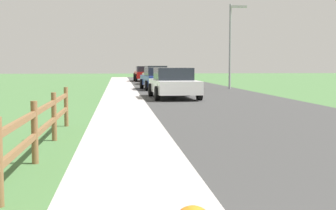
% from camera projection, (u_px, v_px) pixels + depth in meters
% --- Properties ---
extents(ground_plane, '(120.00, 120.00, 0.00)m').
position_uv_depth(ground_plane, '(140.00, 94.00, 25.89)').
color(ground_plane, '#45703D').
extents(road_asphalt, '(7.00, 66.00, 0.01)m').
position_uv_depth(road_asphalt, '(196.00, 92.00, 28.25)').
color(road_asphalt, '#3B3B3B').
rests_on(road_asphalt, ground).
extents(curb_concrete, '(6.00, 66.00, 0.01)m').
position_uv_depth(curb_concrete, '(87.00, 92.00, 27.55)').
color(curb_concrete, '#ADA7A6').
rests_on(curb_concrete, ground).
extents(grass_verge, '(5.00, 66.00, 0.00)m').
position_uv_depth(grass_verge, '(62.00, 92.00, 27.39)').
color(grass_verge, '#45703D').
rests_on(grass_verge, ground).
extents(rail_fence, '(0.11, 11.86, 1.05)m').
position_uv_depth(rail_fence, '(19.00, 139.00, 6.46)').
color(rail_fence, brown).
rests_on(rail_fence, ground).
extents(parked_suv_white, '(2.28, 4.95, 1.48)m').
position_uv_depth(parked_suv_white, '(173.00, 83.00, 22.77)').
color(parked_suv_white, white).
rests_on(parked_suv_white, ground).
extents(parked_car_blue, '(2.27, 4.61, 1.45)m').
position_uv_depth(parked_car_blue, '(158.00, 78.00, 30.63)').
color(parked_car_blue, navy).
rests_on(parked_car_blue, ground).
extents(parked_car_beige, '(2.19, 4.94, 1.54)m').
position_uv_depth(parked_car_beige, '(156.00, 75.00, 38.45)').
color(parked_car_beige, '#C6B793').
rests_on(parked_car_beige, ground).
extents(parked_car_red, '(2.06, 4.77, 1.48)m').
position_uv_depth(parked_car_red, '(144.00, 74.00, 45.93)').
color(parked_car_red, maroon).
rests_on(parked_car_red, ground).
extents(street_lamp, '(1.17, 0.20, 5.63)m').
position_uv_depth(street_lamp, '(232.00, 38.00, 31.01)').
color(street_lamp, gray).
rests_on(street_lamp, ground).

